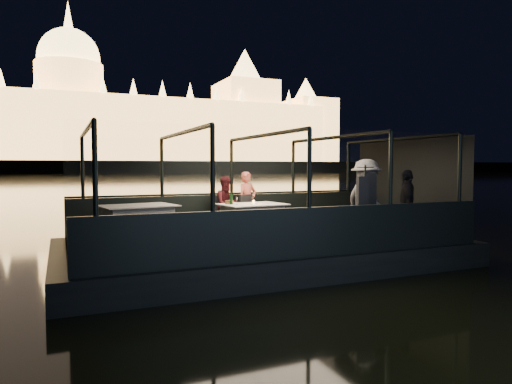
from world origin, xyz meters
name	(u,v)px	position (x,y,z in m)	size (l,w,h in m)	color
river_water	(84,178)	(0.00, 80.00, 0.00)	(500.00, 500.00, 0.00)	black
boat_hull	(263,263)	(0.00, 0.00, 0.00)	(8.60, 4.40, 1.00)	black
boat_deck	(263,242)	(0.00, 0.00, 0.48)	(8.00, 4.00, 0.04)	black
gunwale_port	(232,212)	(0.00, 2.00, 0.95)	(8.00, 0.08, 0.90)	black
gunwale_starboard	(309,232)	(0.00, -2.00, 0.95)	(8.00, 0.08, 0.90)	black
cabin_glass_port	(231,168)	(0.00, 2.00, 2.10)	(8.00, 0.02, 1.40)	#99B2B2
cabin_glass_starboard	(309,168)	(0.00, -2.00, 2.10)	(8.00, 0.02, 1.40)	#99B2B2
cabin_roof_glass	(263,135)	(0.00, 0.00, 2.80)	(8.00, 4.00, 0.02)	#99B2B2
end_wall_fore	(65,192)	(-4.00, 0.00, 1.65)	(0.02, 4.00, 2.30)	black
end_wall_aft	(407,185)	(4.00, 0.00, 1.65)	(0.02, 4.00, 2.30)	black
canopy_ribs	(263,188)	(0.00, 0.00, 1.65)	(8.00, 4.00, 2.30)	black
embankment	(70,169)	(0.00, 210.00, 1.00)	(400.00, 140.00, 6.00)	#423D33
parliament_building	(70,94)	(0.00, 175.00, 29.00)	(220.00, 32.00, 60.00)	#F2D18C
dining_table_central	(252,220)	(0.00, 0.62, 0.89)	(1.45, 1.05, 0.77)	silver
dining_table_aft	(138,225)	(-2.57, 0.78, 0.89)	(1.53, 1.11, 0.81)	white
chair_port_left	(222,215)	(-0.46, 1.46, 0.95)	(0.41, 0.41, 0.89)	black
chair_port_right	(249,215)	(0.15, 1.17, 0.95)	(0.43, 0.43, 0.92)	black
coat_stand	(365,202)	(1.65, -1.40, 1.40)	(0.46, 0.37, 1.66)	black
person_woman_coral	(247,201)	(0.26, 1.57, 1.25)	(0.54, 0.36, 1.50)	#DB644F
person_man_maroon	(227,202)	(-0.29, 1.57, 1.25)	(0.66, 0.52, 1.38)	#451318
passenger_stripe	(366,202)	(2.04, -0.93, 1.35)	(1.16, 0.65, 1.79)	silver
passenger_dark	(407,202)	(2.93, -1.19, 1.35)	(0.92, 0.39, 1.56)	black
wine_bottle	(231,198)	(-0.50, 0.66, 1.42)	(0.06, 0.06, 0.29)	#123312
bread_basket	(229,202)	(-0.50, 0.81, 1.31)	(0.20, 0.20, 0.08)	brown
amber_candle	(254,202)	(0.06, 0.69, 1.31)	(0.06, 0.06, 0.08)	#FFA43F
plate_near	(266,203)	(0.39, 0.69, 1.27)	(0.23, 0.23, 0.01)	silver
plate_far	(231,203)	(-0.37, 1.04, 1.27)	(0.25, 0.25, 0.02)	white
wine_glass_white	(237,200)	(-0.40, 0.57, 1.36)	(0.06, 0.06, 0.17)	silver
wine_glass_red	(254,198)	(0.19, 0.99, 1.36)	(0.06, 0.06, 0.17)	silver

